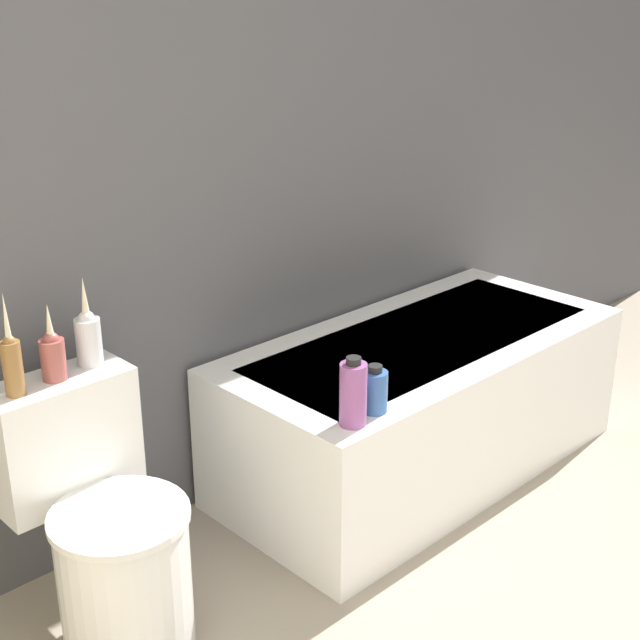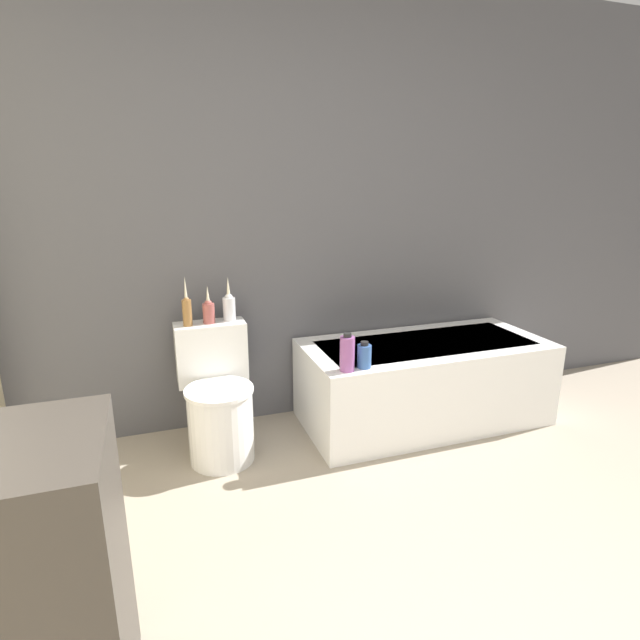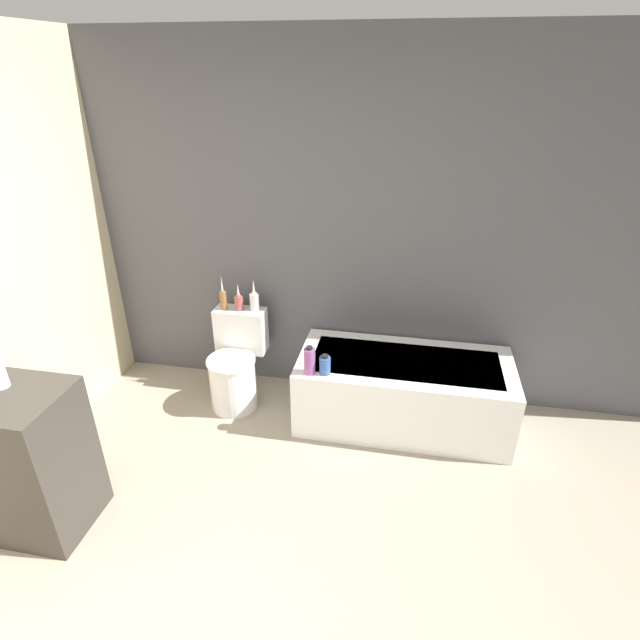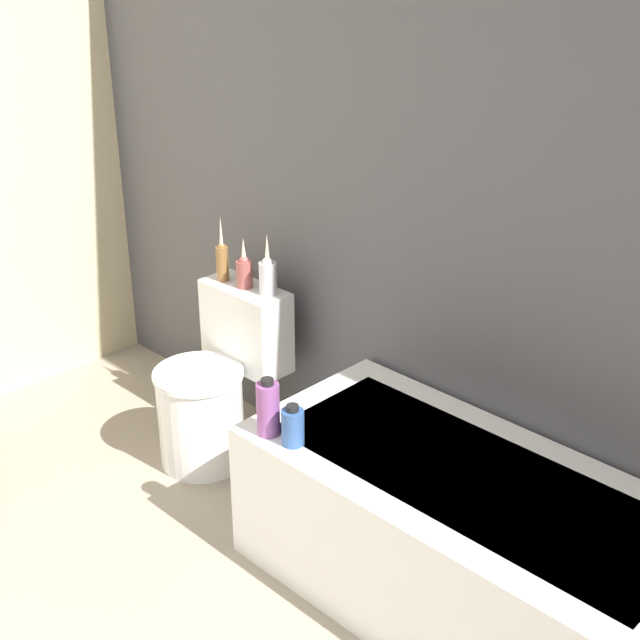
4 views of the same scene
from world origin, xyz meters
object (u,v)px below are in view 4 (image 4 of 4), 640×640
object	(u,v)px
bathtub	(467,542)
shampoo_bottle_short	(293,426)
toilet	(216,387)
vase_gold	(222,259)
vase_silver	(244,270)
shampoo_bottle_tall	(268,408)
vase_bronze	(268,274)

from	to	relation	value
bathtub	shampoo_bottle_short	bearing A→B (deg)	-153.87
toilet	vase_gold	size ratio (longest dim) A/B	2.57
vase_gold	shampoo_bottle_short	xyz separation A→B (m)	(0.86, -0.44, -0.22)
toilet	vase_silver	distance (m)	0.50
vase_gold	shampoo_bottle_tall	size ratio (longest dim) A/B	1.34
bathtub	shampoo_bottle_tall	distance (m)	0.77
vase_silver	toilet	bearing A→B (deg)	-90.00
vase_gold	shampoo_bottle_tall	distance (m)	0.90
bathtub	vase_bronze	size ratio (longest dim) A/B	6.03
toilet	vase_bronze	distance (m)	0.53
shampoo_bottle_tall	shampoo_bottle_short	world-z (taller)	shampoo_bottle_tall
vase_silver	vase_bronze	world-z (taller)	vase_bronze
shampoo_bottle_tall	toilet	bearing A→B (deg)	155.83
bathtub	vase_gold	distance (m)	1.50
toilet	shampoo_bottle_tall	bearing A→B (deg)	-24.17
bathtub	toilet	xyz separation A→B (m)	(-1.27, 0.02, 0.05)
bathtub	vase_silver	distance (m)	1.39
vase_bronze	shampoo_bottle_short	distance (m)	0.81
toilet	vase_silver	size ratio (longest dim) A/B	3.35
vase_bronze	shampoo_bottle_tall	distance (m)	0.74
toilet	shampoo_bottle_short	size ratio (longest dim) A/B	4.88
bathtub	vase_silver	bearing A→B (deg)	171.34
vase_bronze	vase_silver	bearing A→B (deg)	-170.07
vase_silver	shampoo_bottle_short	bearing A→B (deg)	-31.31
bathtub	toilet	world-z (taller)	toilet
vase_gold	vase_silver	bearing A→B (deg)	7.50
vase_bronze	shampoo_bottle_tall	world-z (taller)	vase_bronze
bathtub	shampoo_bottle_tall	world-z (taller)	shampoo_bottle_tall
vase_silver	shampoo_bottle_tall	world-z (taller)	vase_silver
vase_gold	vase_bronze	distance (m)	0.24
bathtub	vase_bronze	bearing A→B (deg)	169.50
shampoo_bottle_tall	shampoo_bottle_short	size ratio (longest dim) A/B	1.42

